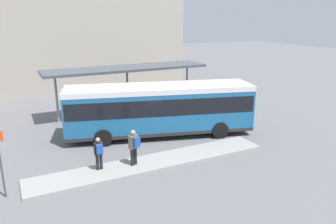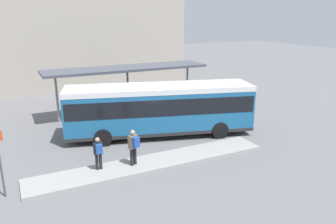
# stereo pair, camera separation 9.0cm
# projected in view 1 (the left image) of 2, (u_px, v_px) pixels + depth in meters

# --- Properties ---
(ground_plane) EXTENTS (120.00, 120.00, 0.00)m
(ground_plane) POSITION_uv_depth(u_px,v_px,m) (160.00, 135.00, 20.23)
(ground_plane) COLOR slate
(curb_island) EXTENTS (12.15, 1.80, 0.12)m
(curb_island) POSITION_uv_depth(u_px,v_px,m) (153.00, 162.00, 16.26)
(curb_island) COLOR #9E9E99
(curb_island) RESTS_ON ground_plane
(city_bus) EXTENTS (11.38, 5.49, 3.09)m
(city_bus) POSITION_uv_depth(u_px,v_px,m) (160.00, 106.00, 19.72)
(city_bus) COLOR #1E6093
(city_bus) RESTS_ON ground_plane
(pedestrian_waiting) EXTENTS (0.39, 0.40, 1.58)m
(pedestrian_waiting) POSITION_uv_depth(u_px,v_px,m) (99.00, 152.00, 15.11)
(pedestrian_waiting) COLOR #232328
(pedestrian_waiting) RESTS_ON curb_island
(pedestrian_companion) EXTENTS (0.51, 0.55, 1.78)m
(pedestrian_companion) POSITION_uv_depth(u_px,v_px,m) (134.00, 145.00, 15.55)
(pedestrian_companion) COLOR #232328
(pedestrian_companion) RESTS_ON curb_island
(bicycle_yellow) EXTENTS (0.48, 1.64, 0.71)m
(bicycle_yellow) POSITION_uv_depth(u_px,v_px,m) (245.00, 104.00, 26.04)
(bicycle_yellow) COLOR black
(bicycle_yellow) RESTS_ON ground_plane
(bicycle_red) EXTENTS (0.48, 1.79, 0.77)m
(bicycle_red) POSITION_uv_depth(u_px,v_px,m) (239.00, 101.00, 26.56)
(bicycle_red) COLOR black
(bicycle_red) RESTS_ON ground_plane
(station_shelter) EXTENTS (11.95, 2.77, 3.48)m
(station_shelter) POSITION_uv_depth(u_px,v_px,m) (127.00, 69.00, 23.90)
(station_shelter) COLOR #4C515B
(station_shelter) RESTS_ON ground_plane
(potted_planter_near_shelter) EXTENTS (0.92, 0.92, 1.35)m
(potted_planter_near_shelter) POSITION_uv_depth(u_px,v_px,m) (172.00, 107.00, 23.74)
(potted_planter_near_shelter) COLOR slate
(potted_planter_near_shelter) RESTS_ON ground_plane
(platform_sign) EXTENTS (0.44, 0.08, 2.80)m
(platform_sign) POSITION_uv_depth(u_px,v_px,m) (0.00, 162.00, 12.84)
(platform_sign) COLOR #4C4C51
(platform_sign) RESTS_ON ground_plane
(station_building) EXTENTS (28.19, 12.21, 14.93)m
(station_building) POSITION_uv_depth(u_px,v_px,m) (36.00, 12.00, 33.80)
(station_building) COLOR #B2A899
(station_building) RESTS_ON ground_plane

